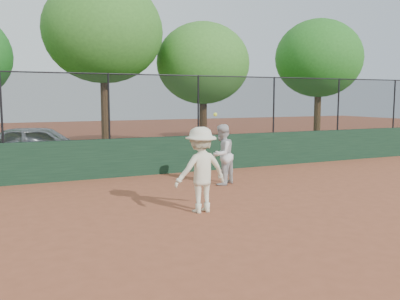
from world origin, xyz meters
name	(u,v)px	position (x,y,z in m)	size (l,w,h in m)	color
ground	(210,226)	(0.00, 0.00, 0.00)	(80.00, 80.00, 0.00)	brown
back_wall	(126,157)	(0.00, 6.00, 0.60)	(26.00, 0.20, 1.20)	#173420
grass_strip	(89,154)	(0.00, 12.00, 0.00)	(36.00, 12.00, 0.01)	#34551A
parked_car	(41,147)	(-2.26, 8.84, 0.76)	(1.80, 4.48, 1.53)	#B0B6BA
player_second	(222,155)	(2.11, 3.55, 0.86)	(0.83, 0.65, 1.72)	silver
player_main	(201,170)	(0.28, 1.04, 0.92)	(1.24, 0.76, 2.15)	beige
fence_assembly	(124,105)	(-0.03, 6.00, 2.24)	(26.00, 0.06, 2.00)	black
tree_2	(103,31)	(0.65, 11.54, 5.23)	(5.05, 4.59, 7.43)	#4E321B
tree_3	(203,63)	(5.40, 11.76, 4.06)	(4.45, 4.04, 6.00)	#412915
tree_4	(319,59)	(11.65, 11.03, 4.46)	(4.62, 4.20, 6.47)	#483119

